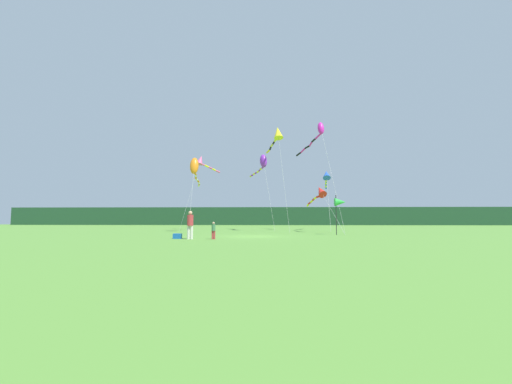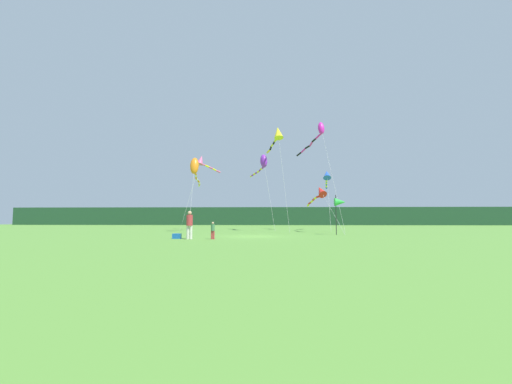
# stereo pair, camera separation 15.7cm
# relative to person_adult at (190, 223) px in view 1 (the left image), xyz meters

# --- Properties ---
(ground_plane) EXTENTS (120.00, 120.00, 0.00)m
(ground_plane) POSITION_rel_person_adult_xyz_m (3.87, 3.58, -1.02)
(ground_plane) COLOR #5B9338
(distant_treeline) EXTENTS (108.00, 3.51, 3.70)m
(distant_treeline) POSITION_rel_person_adult_xyz_m (3.87, 48.58, 0.83)
(distant_treeline) COLOR #1E4228
(distant_treeline) RESTS_ON ground
(person_adult) EXTENTS (0.40, 0.40, 1.83)m
(person_adult) POSITION_rel_person_adult_xyz_m (0.00, 0.00, 0.00)
(person_adult) COLOR silver
(person_adult) RESTS_ON ground
(person_child) EXTENTS (0.25, 0.25, 1.12)m
(person_child) POSITION_rel_person_adult_xyz_m (1.52, 0.06, -0.40)
(person_child) COLOR #B23338
(person_child) RESTS_ON ground
(cooler_box) EXTENTS (0.54, 0.36, 0.34)m
(cooler_box) POSITION_rel_person_adult_xyz_m (-0.96, 0.48, -0.85)
(cooler_box) COLOR #1959B2
(cooler_box) RESTS_ON ground
(banner_flag_pole) EXTENTS (0.90, 0.70, 3.29)m
(banner_flag_pole) POSITION_rel_person_adult_xyz_m (10.98, 6.25, 1.64)
(banner_flag_pole) COLOR black
(banner_flag_pole) RESTS_ON ground
(kite_yellow) EXTENTS (2.29, 7.07, 11.10)m
(kite_yellow) POSITION_rel_person_adult_xyz_m (5.97, 12.88, 9.18)
(kite_yellow) COLOR #B2B2B2
(kite_yellow) RESTS_ON ground
(kite_blue) EXTENTS (1.13, 7.98, 7.13)m
(kite_blue) POSITION_rel_person_adult_xyz_m (11.77, 17.18, 5.28)
(kite_blue) COLOR #B2B2B2
(kite_blue) RESTS_ON ground
(kite_orange) EXTENTS (1.06, 7.21, 7.57)m
(kite_orange) POSITION_rel_person_adult_xyz_m (-2.45, 11.54, 5.43)
(kite_orange) COLOR #B2B2B2
(kite_orange) RESTS_ON ground
(kite_magenta) EXTENTS (3.72, 10.24, 12.07)m
(kite_magenta) POSITION_rel_person_adult_xyz_m (10.55, 15.37, 9.89)
(kite_magenta) COLOR #B2B2B2
(kite_magenta) RESTS_ON ground
(kite_purple) EXTENTS (3.04, 5.27, 8.86)m
(kite_purple) POSITION_rel_person_adult_xyz_m (4.35, 16.58, 6.84)
(kite_purple) COLOR #B2B2B2
(kite_purple) RESTS_ON ground
(kite_red) EXTENTS (2.28, 8.40, 4.78)m
(kite_red) POSITION_rel_person_adult_xyz_m (10.05, 11.35, 2.88)
(kite_red) COLOR #B2B2B2
(kite_red) RESTS_ON ground
(kite_rainbow) EXTENTS (3.87, 4.81, 9.07)m
(kite_rainbow) POSITION_rel_person_adult_xyz_m (-3.09, 17.95, 7.26)
(kite_rainbow) COLOR #B2B2B2
(kite_rainbow) RESTS_ON ground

